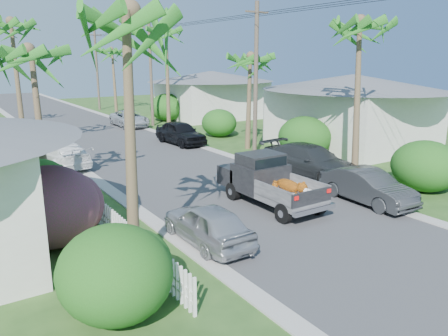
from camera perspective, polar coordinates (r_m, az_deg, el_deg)
ground at (r=14.29m, az=18.00°, el=-10.72°), size 120.00×120.00×0.00m
road at (r=34.98m, az=-15.61°, el=4.02°), size 8.00×100.00×0.02m
curb_left at (r=33.95m, az=-22.52°, el=3.20°), size 0.60×100.00×0.06m
curb_right at (r=36.49m, az=-9.17°, el=4.79°), size 0.60×100.00×0.06m
pickup_truck at (r=18.00m, az=5.33°, el=-1.49°), size 1.98×5.12×2.06m
parked_car_rn at (r=18.95m, az=18.25°, el=-2.35°), size 1.66×4.27×1.39m
parked_car_rm at (r=22.39m, az=11.21°, el=0.85°), size 2.85×5.72×1.60m
parked_car_rf at (r=30.65m, az=-5.70°, el=4.59°), size 2.12×4.74×1.58m
parked_car_rd at (r=39.29m, az=-12.25°, el=6.29°), size 2.41×5.02×1.38m
parked_car_ln at (r=14.15m, az=-2.19°, el=-7.34°), size 1.57×3.88×1.32m
parked_car_lf at (r=25.52m, az=-20.33°, el=1.62°), size 2.40×4.97×1.40m
palm_l_a at (r=11.72m, az=-13.01°, el=19.15°), size 4.40×4.40×8.20m
palm_l_b at (r=20.22m, az=-23.84°, el=13.85°), size 4.40×4.40×7.40m
palm_l_c at (r=30.29m, az=-26.09°, el=16.69°), size 4.40×4.40×9.20m
palm_r_a at (r=21.77m, az=17.71°, el=17.68°), size 4.40×4.40×8.70m
palm_r_b at (r=28.50m, az=3.35°, el=14.34°), size 4.40×4.40×7.20m
palm_r_c at (r=37.80m, az=-7.58°, el=17.46°), size 4.40×4.40×9.40m
palm_r_d at (r=50.79m, az=-14.37°, el=14.73°), size 4.40×4.40×8.00m
shrub_l_a at (r=10.48m, az=-14.07°, el=-13.20°), size 2.60×2.86×2.20m
shrub_l_b at (r=14.84m, az=-21.73°, el=-4.71°), size 3.00×3.30×2.60m
shrub_l_c at (r=18.78m, az=-23.02°, el=-1.95°), size 2.40×2.64×2.00m
shrub_r_a at (r=21.54m, az=24.82°, el=0.23°), size 2.80×3.08×2.30m
shrub_r_b at (r=26.62m, az=10.45°, el=3.97°), size 3.00×3.30×2.50m
shrub_r_c at (r=33.48m, az=-0.65°, el=5.91°), size 2.60×2.86×2.10m
shrub_r_d at (r=42.36m, az=-7.46°, el=7.87°), size 3.20×3.52×2.60m
picket_fence at (r=15.07m, az=-14.31°, el=-7.07°), size 0.10×11.00×1.00m
house_right_near at (r=30.91m, az=16.30°, el=6.85°), size 8.00×9.00×4.80m
house_right_far at (r=44.68m, az=-1.65°, el=9.36°), size 9.00×8.00×4.60m
utility_pole_b at (r=26.33m, az=4.17°, el=11.40°), size 1.60×0.26×9.00m
utility_pole_c at (r=39.31m, az=-9.52°, el=12.14°), size 1.60×0.26×9.00m
utility_pole_d at (r=53.36m, az=-16.25°, el=12.26°), size 1.60×0.26×9.00m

